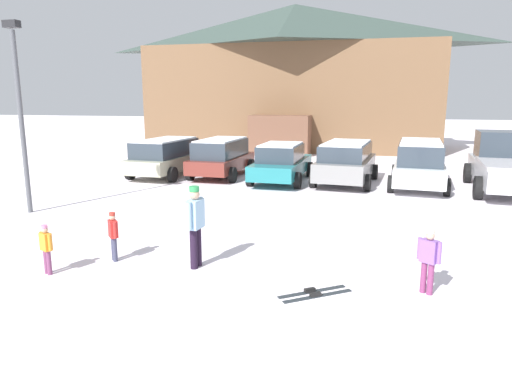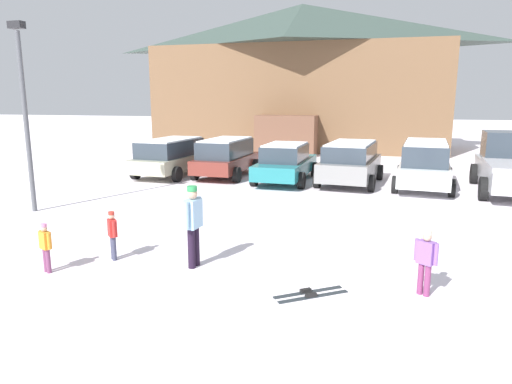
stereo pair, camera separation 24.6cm
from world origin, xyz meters
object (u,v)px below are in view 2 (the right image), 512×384
(parked_maroon_van, at_px, (226,156))
(lamp_post, at_px, (25,108))
(ski_lodge, at_px, (301,77))
(parked_grey_wagon, at_px, (351,161))
(pair_of_skis, at_px, (310,294))
(parked_white_suv, at_px, (425,163))
(parked_teal_hatchback, at_px, (286,162))
(skier_child_in_purple_jacket, at_px, (426,259))
(skier_adult_in_blue_parka, at_px, (193,222))
(parked_beige_suv, at_px, (171,156))
(skier_child_in_red_jacket, at_px, (113,233))
(skier_child_in_orange_jacket, at_px, (46,245))

(parked_maroon_van, relative_size, lamp_post, 0.77)
(ski_lodge, bearing_deg, lamp_post, -101.43)
(parked_maroon_van, distance_m, parked_grey_wagon, 5.39)
(parked_grey_wagon, bearing_deg, pair_of_skis, -88.89)
(parked_maroon_van, xyz_separation_m, parked_grey_wagon, (5.38, -0.31, 0.01))
(parked_grey_wagon, bearing_deg, parked_maroon_van, 176.73)
(lamp_post, bearing_deg, parked_maroon_van, 65.41)
(ski_lodge, relative_size, parked_white_suv, 4.03)
(ski_lodge, xyz_separation_m, parked_white_suv, (7.40, -13.79, -3.93))
(ski_lodge, xyz_separation_m, parked_teal_hatchback, (2.02, -13.89, -4.08))
(parked_teal_hatchback, distance_m, skier_child_in_purple_jacket, 11.30)
(ski_lodge, height_order, skier_child_in_purple_jacket, ski_lodge)
(ski_lodge, height_order, skier_adult_in_blue_parka, ski_lodge)
(ski_lodge, relative_size, parked_beige_suv, 4.32)
(parked_grey_wagon, bearing_deg, parked_beige_suv, -178.97)
(parked_teal_hatchback, bearing_deg, lamp_post, -131.44)
(parked_white_suv, bearing_deg, skier_child_in_red_jacket, -123.74)
(parked_grey_wagon, bearing_deg, skier_child_in_orange_jacket, -113.39)
(lamp_post, bearing_deg, pair_of_skis, -22.36)
(parked_teal_hatchback, distance_m, skier_child_in_orange_jacket, 11.43)
(skier_child_in_red_jacket, distance_m, lamp_post, 6.21)
(skier_adult_in_blue_parka, bearing_deg, parked_maroon_van, 106.27)
(parked_beige_suv, bearing_deg, parked_maroon_van, 10.49)
(parked_white_suv, distance_m, skier_adult_in_blue_parka, 11.39)
(parked_beige_suv, distance_m, parked_grey_wagon, 7.80)
(parked_teal_hatchback, bearing_deg, pair_of_skis, -75.44)
(skier_child_in_orange_jacket, relative_size, pair_of_skis, 0.80)
(parked_grey_wagon, height_order, parked_white_suv, parked_white_suv)
(parked_white_suv, distance_m, skier_child_in_purple_jacket, 10.40)
(ski_lodge, xyz_separation_m, pair_of_skis, (4.83, -24.72, -4.87))
(skier_child_in_red_jacket, bearing_deg, skier_adult_in_blue_parka, 2.94)
(parked_grey_wagon, bearing_deg, lamp_post, -140.53)
(lamp_post, bearing_deg, parked_teal_hatchback, 48.56)
(parked_maroon_van, bearing_deg, skier_child_in_orange_jacket, -87.78)
(parked_beige_suv, height_order, parked_maroon_van, parked_maroon_van)
(skier_adult_in_blue_parka, bearing_deg, skier_child_in_purple_jacket, -2.33)
(parked_maroon_van, relative_size, skier_child_in_purple_jacket, 3.65)
(parked_beige_suv, relative_size, skier_adult_in_blue_parka, 2.73)
(skier_child_in_orange_jacket, xyz_separation_m, skier_child_in_purple_jacket, (7.03, 0.92, 0.10))
(parked_grey_wagon, relative_size, skier_child_in_red_jacket, 4.37)
(skier_child_in_orange_jacket, bearing_deg, pair_of_skis, 4.03)
(skier_child_in_orange_jacket, bearing_deg, parked_maroon_van, 92.22)
(parked_maroon_van, bearing_deg, lamp_post, -114.59)
(parked_teal_hatchback, xyz_separation_m, lamp_post, (-6.26, -7.09, 2.29))
(pair_of_skis, height_order, lamp_post, lamp_post)
(skier_child_in_orange_jacket, height_order, skier_child_in_purple_jacket, skier_child_in_purple_jacket)
(skier_child_in_orange_jacket, xyz_separation_m, pair_of_skis, (5.14, 0.36, -0.54))
(pair_of_skis, bearing_deg, skier_child_in_red_jacket, 171.55)
(skier_adult_in_blue_parka, bearing_deg, skier_child_in_orange_jacket, -157.50)
(skier_child_in_purple_jacket, bearing_deg, skier_child_in_red_jacket, 179.20)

